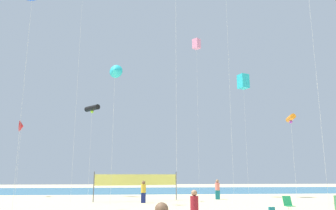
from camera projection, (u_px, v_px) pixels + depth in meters
name	position (u px, v px, depth m)	size (l,w,h in m)	color
ocean_band	(151.00, 190.00, 45.89)	(120.00, 20.00, 0.01)	teal
beachgoer_coral_shirt	(217.00, 189.00, 29.23)	(0.40, 0.40, 1.73)	#19727A
beachgoer_mustard_shirt	(143.00, 191.00, 25.60)	(0.38, 0.38, 1.68)	navy
beachgoer_maroon_shirt	(194.00, 207.00, 13.83)	(0.35, 0.35, 1.52)	#7A3872
folding_beach_chair	(288.00, 203.00, 19.77)	(0.52, 0.65, 0.89)	#1E8C4C
volleyball_net	(137.00, 181.00, 27.56)	(6.94, 1.81, 2.40)	#4C4C51
beach_handbag	(272.00, 209.00, 19.43)	(0.35, 0.18, 0.28)	#19727A
kite_cyan_box	(243.00, 82.00, 33.84)	(1.18, 1.18, 12.28)	silver
kite_red_delta	(22.00, 126.00, 33.94)	(0.59, 1.23, 7.65)	silver
kite_black_tube	(92.00, 108.00, 34.45)	(1.79, 1.88, 9.26)	silver
kite_orange_tube	(291.00, 118.00, 25.51)	(0.82, 1.84, 6.66)	silver
kite_pink_box	(196.00, 44.00, 34.95)	(0.94, 0.94, 16.31)	silver
kite_cyan_delta	(115.00, 71.00, 25.44)	(1.15, 0.77, 10.59)	silver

